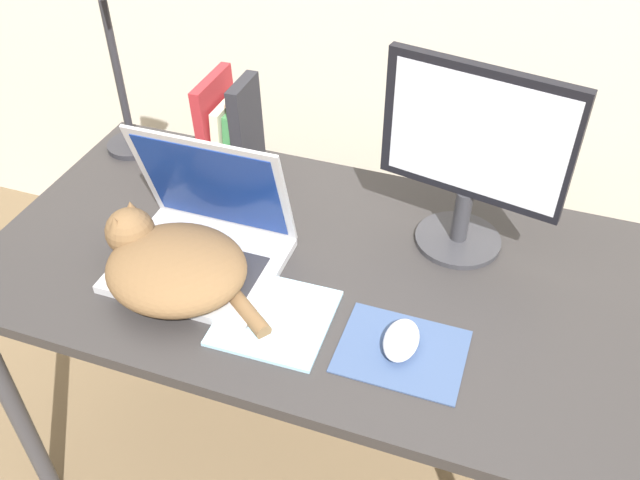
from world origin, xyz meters
TOP-DOWN VIEW (x-y plane):
  - desk at (0.00, 0.37)m, footprint 1.36×0.74m
  - laptop at (-0.20, 0.30)m, footprint 0.33×0.28m
  - cat at (-0.23, 0.22)m, footprint 0.40×0.27m
  - external_monitor at (0.29, 0.54)m, footprint 0.38×0.19m
  - mousepad at (0.25, 0.19)m, footprint 0.23×0.18m
  - computer_mouse at (0.25, 0.20)m, footprint 0.06×0.10m
  - book_row at (-0.29, 0.63)m, footprint 0.11×0.17m
  - desk_lamp at (-0.54, 0.60)m, footprint 0.17×0.17m
  - notepad at (-0.00, 0.19)m, footprint 0.22×0.22m

SIDE VIEW (x-z plane):
  - desk at x=0.00m, z-range 0.30..1.06m
  - mousepad at x=0.25m, z-range 0.76..0.76m
  - notepad at x=0.00m, z-range 0.76..0.77m
  - computer_mouse at x=0.25m, z-range 0.76..0.80m
  - laptop at x=-0.20m, z-range 0.67..0.95m
  - cat at x=-0.23m, z-range 0.75..0.88m
  - book_row at x=-0.29m, z-range 0.75..1.00m
  - external_monitor at x=0.29m, z-range 0.78..1.19m
  - desk_lamp at x=-0.54m, z-range 0.85..1.36m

